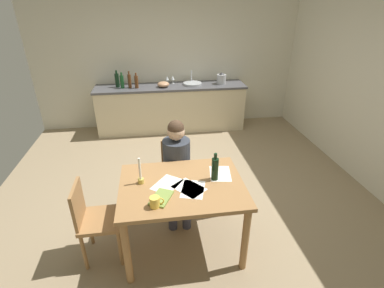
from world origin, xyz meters
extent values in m
cube|color=#937F60|center=(0.00, 0.00, -0.02)|extent=(5.20, 5.20, 0.04)
cube|color=beige|center=(0.00, 2.60, 1.30)|extent=(5.20, 0.12, 2.60)
cube|color=beige|center=(2.60, 0.00, 1.30)|extent=(0.12, 5.20, 2.60)
cube|color=beige|center=(0.00, 2.24, 0.43)|extent=(2.86, 0.60, 0.86)
cube|color=#4C4C51|center=(0.00, 2.24, 0.88)|extent=(2.90, 0.64, 0.04)
cube|color=#9E7042|center=(-0.13, -0.90, 0.75)|extent=(1.21, 0.92, 0.04)
cylinder|color=#9E7042|center=(-0.68, -1.30, 0.37)|extent=(0.07, 0.07, 0.73)
cylinder|color=#9E7042|center=(0.41, -1.30, 0.37)|extent=(0.07, 0.07, 0.73)
cylinder|color=#9E7042|center=(-0.68, -0.50, 0.37)|extent=(0.07, 0.07, 0.73)
cylinder|color=#9E7042|center=(0.41, -0.50, 0.37)|extent=(0.07, 0.07, 0.73)
cube|color=#9E7042|center=(-0.13, -0.26, 0.44)|extent=(0.41, 0.41, 0.04)
cube|color=#9E7042|center=(-0.12, -0.08, 0.65)|extent=(0.36, 0.04, 0.40)
cylinder|color=#9E7042|center=(-0.31, -0.43, 0.22)|extent=(0.04, 0.04, 0.43)
cylinder|color=#9E7042|center=(0.03, -0.44, 0.22)|extent=(0.04, 0.04, 0.43)
cylinder|color=#9E7042|center=(-0.29, -0.09, 0.22)|extent=(0.04, 0.04, 0.43)
cylinder|color=#9E7042|center=(0.05, -0.10, 0.22)|extent=(0.04, 0.04, 0.43)
cylinder|color=#333842|center=(-0.13, -0.28, 0.70)|extent=(0.33, 0.33, 0.50)
sphere|color=#D8AD8C|center=(-0.13, -0.28, 1.06)|extent=(0.20, 0.20, 0.20)
sphere|color=#473323|center=(-0.13, -0.28, 1.10)|extent=(0.19, 0.19, 0.19)
cylinder|color=#383847|center=(-0.22, -0.47, 0.45)|extent=(0.14, 0.38, 0.13)
cylinder|color=#383847|center=(-0.22, -0.66, 0.23)|extent=(0.10, 0.10, 0.45)
cylinder|color=#383847|center=(-0.06, -0.47, 0.45)|extent=(0.14, 0.38, 0.13)
cylinder|color=#383847|center=(-0.06, -0.66, 0.23)|extent=(0.10, 0.10, 0.45)
cube|color=#9E7042|center=(-0.94, -0.93, 0.45)|extent=(0.40, 0.40, 0.04)
cube|color=#9E7042|center=(-1.13, -0.93, 0.66)|extent=(0.03, 0.36, 0.40)
cylinder|color=#9E7042|center=(-0.77, -1.10, 0.22)|extent=(0.04, 0.04, 0.44)
cylinder|color=#9E7042|center=(-0.77, -0.76, 0.22)|extent=(0.04, 0.04, 0.44)
cylinder|color=#9E7042|center=(-1.11, -1.10, 0.22)|extent=(0.04, 0.04, 0.44)
cylinder|color=#9E7042|center=(-1.11, -0.76, 0.22)|extent=(0.04, 0.04, 0.44)
cylinder|color=#F2CC4C|center=(-0.40, -1.20, 0.82)|extent=(0.09, 0.09, 0.10)
torus|color=#F2CC4C|center=(-0.35, -1.20, 0.83)|extent=(0.07, 0.01, 0.07)
cylinder|color=gold|center=(-0.53, -0.82, 0.80)|extent=(0.06, 0.06, 0.05)
cylinder|color=white|center=(-0.53, -0.82, 0.94)|extent=(0.02, 0.02, 0.23)
cube|color=olive|center=(-0.34, -1.09, 0.78)|extent=(0.25, 0.29, 0.02)
cube|color=white|center=(-0.04, -0.99, 0.77)|extent=(0.28, 0.34, 0.00)
cube|color=white|center=(0.28, -0.77, 0.77)|extent=(0.25, 0.32, 0.00)
cube|color=white|center=(-0.08, -0.97, 0.77)|extent=(0.35, 0.36, 0.00)
cube|color=white|center=(-0.28, -0.88, 0.77)|extent=(0.35, 0.36, 0.00)
cylinder|color=black|center=(0.20, -0.86, 0.89)|extent=(0.07, 0.07, 0.23)
cylinder|color=black|center=(0.20, -0.86, 1.04)|extent=(0.03, 0.03, 0.06)
cylinder|color=#B2B7BC|center=(0.43, 2.24, 0.92)|extent=(0.36, 0.36, 0.04)
cylinder|color=silver|center=(0.43, 2.40, 1.02)|extent=(0.02, 0.02, 0.24)
cylinder|color=black|center=(-1.00, 2.28, 1.03)|extent=(0.08, 0.08, 0.25)
cylinder|color=black|center=(-1.00, 2.28, 1.18)|extent=(0.04, 0.04, 0.06)
cylinder|color=#194C23|center=(-0.91, 2.20, 1.02)|extent=(0.07, 0.07, 0.23)
cylinder|color=#194C23|center=(-0.91, 2.20, 1.16)|extent=(0.03, 0.03, 0.06)
cylinder|color=#593319|center=(-0.77, 2.20, 1.02)|extent=(0.06, 0.06, 0.25)
cylinder|color=#593319|center=(-0.77, 2.20, 1.18)|extent=(0.03, 0.03, 0.06)
cylinder|color=#593319|center=(-0.64, 2.16, 1.01)|extent=(0.07, 0.07, 0.23)
cylinder|color=#593319|center=(-0.64, 2.16, 1.15)|extent=(0.03, 0.03, 0.06)
ellipsoid|color=tan|center=(-0.14, 2.16, 0.95)|extent=(0.23, 0.23, 0.10)
cylinder|color=#B7BABF|center=(1.00, 2.24, 0.99)|extent=(0.18, 0.18, 0.18)
cone|color=#262628|center=(1.00, 2.24, 1.10)|extent=(0.11, 0.11, 0.04)
cylinder|color=silver|center=(0.06, 2.39, 0.90)|extent=(0.06, 0.06, 0.00)
cylinder|color=silver|center=(0.06, 2.39, 0.94)|extent=(0.01, 0.01, 0.07)
cone|color=silver|center=(0.06, 2.39, 1.01)|extent=(0.07, 0.07, 0.08)
cylinder|color=silver|center=(-0.06, 2.39, 0.90)|extent=(0.06, 0.06, 0.00)
cylinder|color=silver|center=(-0.06, 2.39, 0.94)|extent=(0.01, 0.01, 0.07)
cone|color=silver|center=(-0.06, 2.39, 1.01)|extent=(0.07, 0.07, 0.08)
camera|label=1|loc=(-0.37, -3.19, 2.38)|focal=26.64mm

